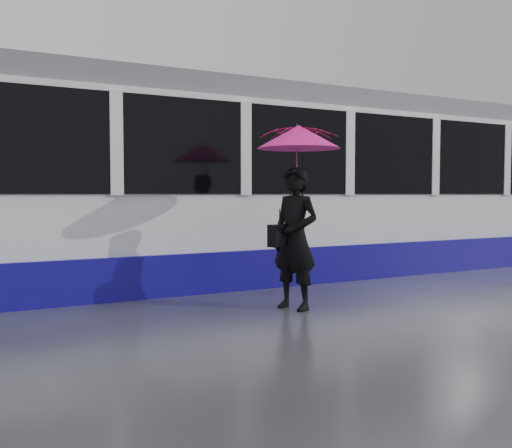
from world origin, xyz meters
TOP-DOWN VIEW (x-y plane):
  - ground at (0.00, 0.00)m, footprint 90.00×90.00m
  - rails at (0.00, 2.50)m, footprint 34.00×1.51m
  - tram at (2.19, 2.50)m, footprint 26.00×2.56m
  - woman at (1.59, -0.33)m, footprint 0.66×0.79m
  - umbrella at (1.64, -0.33)m, footprint 1.41×1.41m
  - handbag at (1.37, -0.31)m, footprint 0.36×0.25m

SIDE VIEW (x-z plane):
  - ground at x=0.00m, z-range 0.00..0.00m
  - rails at x=0.00m, z-range 0.00..0.02m
  - woman at x=1.59m, z-range 0.00..1.85m
  - handbag at x=1.37m, z-range 0.74..1.20m
  - tram at x=2.19m, z-range -0.04..3.31m
  - umbrella at x=1.64m, z-range 1.40..2.65m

